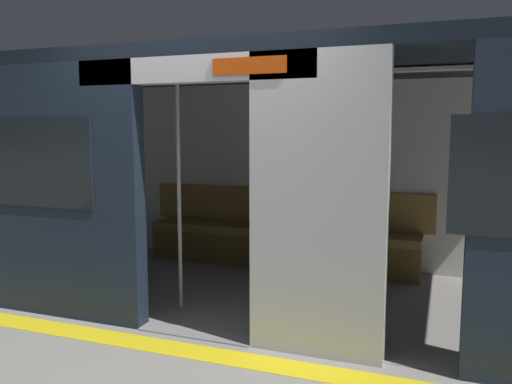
{
  "coord_description": "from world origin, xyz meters",
  "views": [
    {
      "loc": [
        -1.84,
        3.57,
        1.66
      ],
      "look_at": [
        -0.06,
        -1.22,
        1.02
      ],
      "focal_mm": 36.12,
      "sensor_mm": 36.0,
      "label": 1
    }
  ],
  "objects": [
    {
      "name": "ground_plane",
      "position": [
        0.0,
        0.0,
        0.0
      ],
      "size": [
        60.0,
        60.0,
        0.0
      ],
      "primitive_type": "plane",
      "color": "gray"
    },
    {
      "name": "platform_edge_strip",
      "position": [
        0.0,
        0.3,
        0.0
      ],
      "size": [
        8.0,
        0.24,
        0.01
      ],
      "primitive_type": "cube",
      "color": "yellow",
      "rests_on": "ground_plane"
    },
    {
      "name": "train_car",
      "position": [
        0.07,
        -1.17,
        1.53
      ],
      "size": [
        6.4,
        2.68,
        2.32
      ],
      "color": "silver",
      "rests_on": "ground_plane"
    },
    {
      "name": "bench_seat",
      "position": [
        0.0,
        -2.16,
        0.36
      ],
      "size": [
        3.26,
        0.44,
        0.47
      ],
      "color": "olive",
      "rests_on": "ground_plane"
    },
    {
      "name": "person_seated",
      "position": [
        -0.15,
        -2.11,
        0.69
      ],
      "size": [
        0.55,
        0.69,
        1.2
      ],
      "color": "#D8CC4C",
      "rests_on": "ground_plane"
    },
    {
      "name": "handbag",
      "position": [
        -0.56,
        -2.21,
        0.56
      ],
      "size": [
        0.26,
        0.15,
        0.17
      ],
      "color": "black",
      "rests_on": "bench_seat"
    },
    {
      "name": "book",
      "position": [
        0.24,
        -2.18,
        0.49
      ],
      "size": [
        0.23,
        0.26,
        0.03
      ],
      "primitive_type": "cube",
      "rotation": [
        0.0,
        0.0,
        0.48
      ],
      "color": "gold",
      "rests_on": "bench_seat"
    },
    {
      "name": "grab_pole_door",
      "position": [
        0.43,
        -0.54,
        1.09
      ],
      "size": [
        0.04,
        0.04,
        2.18
      ],
      "primitive_type": "cylinder",
      "color": "silver",
      "rests_on": "ground_plane"
    },
    {
      "name": "grab_pole_far",
      "position": [
        -0.43,
        -0.67,
        1.09
      ],
      "size": [
        0.04,
        0.04,
        2.18
      ],
      "primitive_type": "cylinder",
      "color": "silver",
      "rests_on": "ground_plane"
    }
  ]
}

